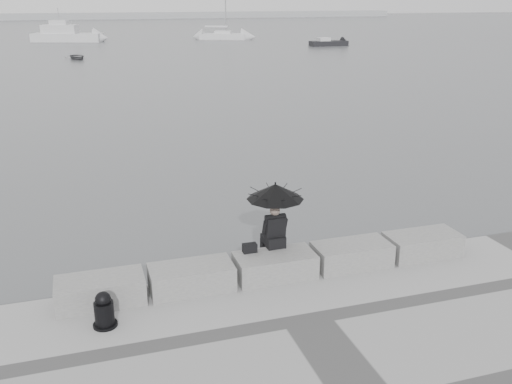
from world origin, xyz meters
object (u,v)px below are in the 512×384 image
object	(u,v)px
motor_cruiser	(67,35)
sailboat_right	(223,35)
small_motorboat	(329,43)
dinghy	(77,57)
seated_person	(275,201)
mooring_bollard	(104,312)

from	to	relation	value
motor_cruiser	sailboat_right	bearing A→B (deg)	13.28
small_motorboat	dinghy	xyz separation A→B (m)	(-30.21, -7.26, -0.08)
sailboat_right	small_motorboat	size ratio (longest dim) A/B	2.69
seated_person	mooring_bollard	bearing A→B (deg)	-161.59
seated_person	small_motorboat	xyz separation A→B (m)	(27.06, 56.86, -1.68)
motor_cruiser	small_motorboat	distance (m)	35.33
small_motorboat	dinghy	distance (m)	31.07
small_motorboat	mooring_bollard	bearing A→B (deg)	-119.21
mooring_bollard	dinghy	bearing A→B (deg)	89.60
mooring_bollard	small_motorboat	xyz separation A→B (m)	(30.57, 58.07, -0.46)
motor_cruiser	mooring_bollard	bearing A→B (deg)	-70.89
sailboat_right	dinghy	xyz separation A→B (m)	(-20.50, -22.16, -0.30)
seated_person	mooring_bollard	size ratio (longest dim) A/B	2.11
sailboat_right	small_motorboat	bearing A→B (deg)	-33.66
seated_person	small_motorboat	distance (m)	63.00
seated_person	motor_cruiser	world-z (taller)	motor_cruiser
mooring_bollard	seated_person	bearing A→B (deg)	18.97
sailboat_right	small_motorboat	world-z (taller)	sailboat_right
dinghy	seated_person	bearing A→B (deg)	-102.51
mooring_bollard	dinghy	distance (m)	50.81
seated_person	motor_cruiser	bearing A→B (deg)	92.48
mooring_bollard	sailboat_right	bearing A→B (deg)	74.05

